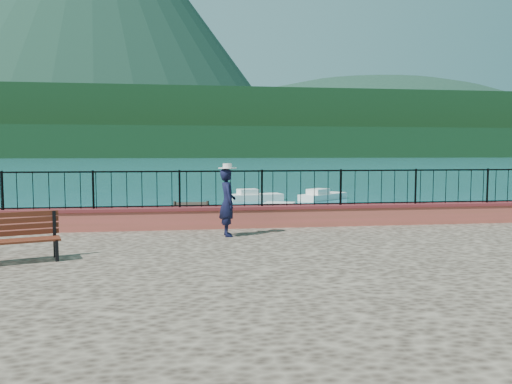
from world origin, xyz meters
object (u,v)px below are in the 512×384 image
object	(u,v)px
boat_0	(90,231)
boat_1	(292,210)
boat_5	(323,194)
park_bench	(13,248)
person	(228,202)
boat_4	(255,194)

from	to	relation	value
boat_0	boat_1	xyz separation A→B (m)	(8.57, 5.15, 0.00)
boat_5	park_bench	bearing A→B (deg)	-157.46
person	boat_0	bearing A→B (deg)	29.35
park_bench	boat_1	distance (m)	16.41
boat_4	boat_5	size ratio (longest dim) A/B	0.91
park_bench	boat_1	world-z (taller)	park_bench
boat_0	boat_4	distance (m)	16.67
person	boat_4	xyz separation A→B (m)	(3.71, 21.12, -1.62)
person	boat_1	xyz separation A→B (m)	(4.15, 11.72, -1.62)
boat_1	boat_4	size ratio (longest dim) A/B	1.11
person	boat_0	size ratio (longest dim) A/B	0.38
person	boat_1	distance (m)	12.54
person	boat_4	distance (m)	21.51
boat_0	boat_5	bearing A→B (deg)	29.63
boat_4	boat_1	bearing A→B (deg)	-100.09
person	boat_5	bearing A→B (deg)	-26.37
person	boat_4	world-z (taller)	person
boat_0	boat_1	distance (m)	10.00
park_bench	boat_0	bearing A→B (deg)	73.43
park_bench	boat_1	bearing A→B (deg)	41.31
boat_1	boat_5	world-z (taller)	same
boat_0	person	bearing A→B (deg)	-74.72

